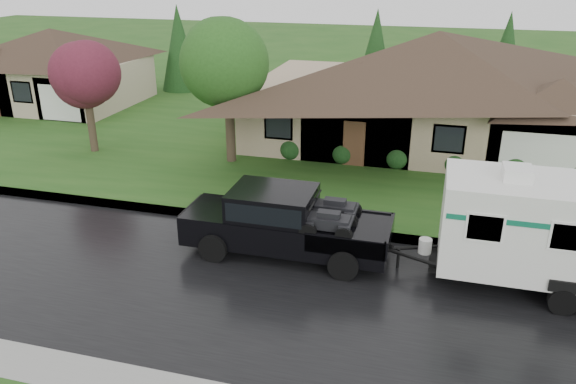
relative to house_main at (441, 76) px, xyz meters
name	(u,v)px	position (x,y,z in m)	size (l,w,h in m)	color
ground	(346,266)	(-2.29, -13.84, -3.59)	(140.00, 140.00, 0.00)	#214D18
road	(334,300)	(-2.29, -15.84, -3.59)	(140.00, 8.00, 0.01)	black
curb	(357,233)	(-2.29, -11.59, -3.52)	(140.00, 0.50, 0.15)	gray
lawn	(392,133)	(-2.29, 1.16, -3.52)	(140.00, 26.00, 0.15)	#214D18
house_main	(441,76)	(0.00, 0.00, 0.00)	(19.44, 10.80, 6.90)	tan
house_far	(56,60)	(-24.07, 2.02, -0.62)	(10.80, 8.64, 5.80)	tan
tree_left_green	(228,62)	(-9.22, -5.69, 1.20)	(4.04, 4.04, 6.68)	#382B1E
tree_red	(85,79)	(-16.35, -6.10, 0.14)	(3.12, 3.12, 5.17)	#382B1E
shrub_row	(426,159)	(-0.29, -4.54, -2.94)	(13.60, 1.00, 1.00)	#143814
pickup_truck	(282,220)	(-4.48, -13.50, -2.40)	(6.66, 2.53, 2.22)	black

